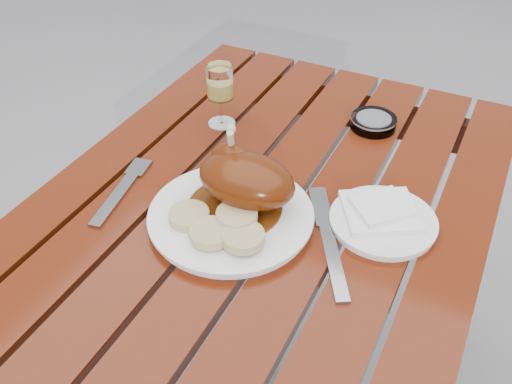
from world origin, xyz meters
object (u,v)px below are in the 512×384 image
Objects in this scene: ashtray at (373,122)px; wine_glass at (221,96)px; side_plate at (383,222)px; table at (255,337)px; dinner_plate at (231,217)px.

wine_glass is at bearing -156.01° from ashtray.
side_plate is at bearing -69.71° from ashtray.
dinner_plate is (-0.03, -0.05, 0.38)m from table.
ashtray reaches higher than table.
ashtray reaches higher than side_plate.
ashtray is (-0.11, 0.30, 0.00)m from side_plate.
table is 0.55m from ashtray.
table is 8.54× the size of wine_glass.
dinner_plate reaches higher than side_plate.
dinner_plate is 1.56× the size of side_plate.
ashtray reaches higher than dinner_plate.
dinner_plate is 2.92× the size of ashtray.
side_plate is (0.22, 0.06, 0.38)m from table.
side_plate is at bearing -21.84° from wine_glass.
table is at bearing -49.49° from wine_glass.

